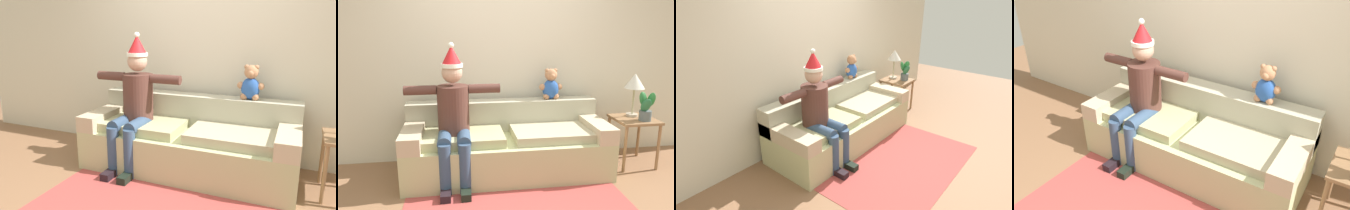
{
  "view_description": "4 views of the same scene",
  "coord_description": "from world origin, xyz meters",
  "views": [
    {
      "loc": [
        1.07,
        -2.12,
        1.54
      ],
      "look_at": [
        -0.18,
        0.84,
        0.76
      ],
      "focal_mm": 33.53,
      "sensor_mm": 36.0,
      "label": 1
    },
    {
      "loc": [
        -0.54,
        -2.55,
        1.68
      ],
      "look_at": [
        -0.04,
        0.79,
        0.86
      ],
      "focal_mm": 35.06,
      "sensor_mm": 36.0,
      "label": 2
    },
    {
      "loc": [
        -2.95,
        -1.47,
        2.21
      ],
      "look_at": [
        -0.17,
        0.83,
        0.69
      ],
      "focal_mm": 30.82,
      "sensor_mm": 36.0,
      "label": 3
    },
    {
      "loc": [
        1.5,
        -1.6,
        2.38
      ],
      "look_at": [
        -0.08,
        0.88,
        0.75
      ],
      "focal_mm": 36.82,
      "sensor_mm": 36.0,
      "label": 4
    }
  ],
  "objects": [
    {
      "name": "back_wall",
      "position": [
        0.0,
        1.55,
        1.35
      ],
      "size": [
        7.0,
        0.1,
        2.7
      ],
      "primitive_type": "cube",
      "color": "beige",
      "rests_on": "ground_plane"
    },
    {
      "name": "potted_plant",
      "position": [
        1.64,
        0.89,
        0.75
      ],
      "size": [
        0.21,
        0.23,
        0.35
      ],
      "color": "#525D5F",
      "rests_on": "side_table"
    },
    {
      "name": "table_lamp",
      "position": [
        1.59,
        1.09,
        1.0
      ],
      "size": [
        0.24,
        0.24,
        0.53
      ],
      "color": "#B8AB97",
      "rests_on": "side_table"
    },
    {
      "name": "person_seated",
      "position": [
        -0.59,
        0.86,
        0.76
      ],
      "size": [
        1.02,
        0.77,
        1.51
      ],
      "color": "#512F27",
      "rests_on": "ground_plane"
    },
    {
      "name": "side_table",
      "position": [
        1.57,
        0.99,
        0.49
      ],
      "size": [
        0.48,
        0.5,
        0.59
      ],
      "color": "#8C6543",
      "rests_on": "ground_plane"
    },
    {
      "name": "couch",
      "position": [
        0.0,
        1.02,
        0.32
      ],
      "size": [
        2.29,
        0.89,
        0.8
      ],
      "color": "#B4B885",
      "rests_on": "ground_plane"
    },
    {
      "name": "teddy_bear",
      "position": [
        0.6,
        1.3,
        0.97
      ],
      "size": [
        0.29,
        0.17,
        0.38
      ],
      "color": "#2853A6",
      "rests_on": "couch"
    }
  ]
}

